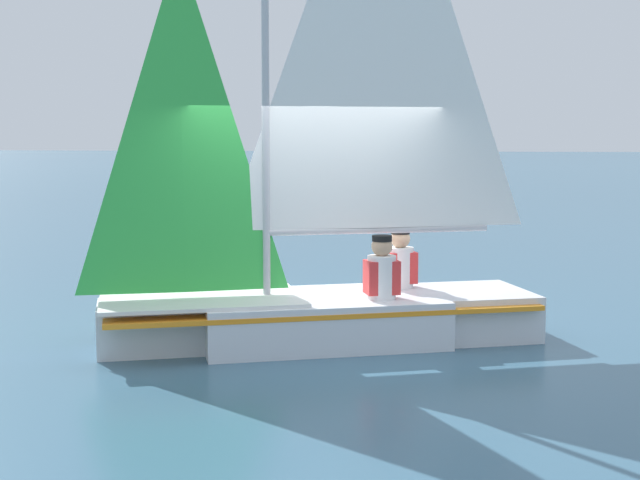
% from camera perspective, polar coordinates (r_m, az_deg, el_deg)
% --- Properties ---
extents(ground_plane, '(260.00, 260.00, 0.00)m').
position_cam_1_polar(ground_plane, '(9.59, -0.00, -6.54)').
color(ground_plane, '#38607A').
extents(sailboat_main, '(3.02, 4.73, 5.84)m').
position_cam_1_polar(sailboat_main, '(9.45, 0.31, -1.55)').
color(sailboat_main, silver).
rests_on(sailboat_main, ground_plane).
extents(sailor_helm, '(0.39, 0.41, 1.16)m').
position_cam_1_polar(sailor_helm, '(9.32, 3.96, -2.97)').
color(sailor_helm, black).
rests_on(sailor_helm, ground_plane).
extents(sailor_crew, '(0.39, 0.41, 1.16)m').
position_cam_1_polar(sailor_crew, '(10.04, 5.14, -2.30)').
color(sailor_crew, black).
rests_on(sailor_crew, ground_plane).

